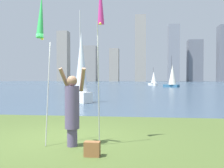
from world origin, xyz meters
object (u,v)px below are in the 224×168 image
Objects in this scene: sailboat_3 at (172,77)px; sailboat_8 at (81,70)px; kite_flag_left at (41,20)px; bag at (92,149)px; sailboat_4 at (154,79)px; person at (72,108)px; kite_flag_right at (100,6)px.

sailboat_8 reaches higher than sailboat_3.
sailboat_8 reaches higher than kite_flag_left.
sailboat_8 is at bearing 104.75° from bag.
bag is at bearing -18.81° from kite_flag_left.
sailboat_3 is 1.43× the size of sailboat_4.
kite_flag_left is (-0.60, -0.31, 1.94)m from person.
kite_flag_left reaches higher than bag.
kite_flag_left is 0.65× the size of sailboat_3.
kite_flag_left is 40.28m from sailboat_3.
kite_flag_right reaches higher than bag.
sailboat_8 reaches higher than kite_flag_right.
person is at bearing -93.94° from sailboat_4.
sailboat_3 is at bearing -74.05° from sailboat_4.
kite_flag_right is (0.60, 0.35, 2.36)m from person.
person is at bearing -77.41° from sailboat_8.
kite_flag_left is at bearing -169.03° from person.
sailboat_4 is (2.78, 48.64, -1.91)m from kite_flag_right.
bag is at bearing -75.25° from sailboat_8.
kite_flag_right is at bearing 13.56° from person.
sailboat_3 reaches higher than person.
sailboat_4 reaches higher than kite_flag_left.
bag is 49.80m from sailboat_4.
bag is at bearing -89.49° from kite_flag_right.
person is at bearing -98.83° from sailboat_3.
kite_flag_left is 49.48m from sailboat_4.
person is at bearing 129.96° from bag.
kite_flag_right reaches higher than person.
sailboat_4 is (3.37, 48.99, 0.46)m from person.
kite_flag_right reaches higher than kite_flag_left.
sailboat_3 is at bearing 73.77° from sailboat_8.
bag is 0.08× the size of sailboat_4.
person is 0.31× the size of sailboat_8.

